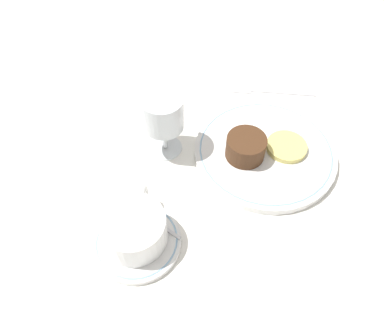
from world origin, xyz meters
name	(u,v)px	position (x,y,z in m)	size (l,w,h in m)	color
ground_plane	(238,147)	(0.00, 0.00, 0.00)	(3.00, 3.00, 0.00)	white
dinner_plate	(265,152)	(-0.01, -0.05, 0.01)	(0.26, 0.26, 0.01)	white
saucer	(137,241)	(-0.22, 0.14, 0.01)	(0.14, 0.14, 0.01)	white
coffee_cup	(134,229)	(-0.22, 0.14, 0.04)	(0.13, 0.10, 0.05)	white
spoon	(146,215)	(-0.18, 0.13, 0.01)	(0.06, 0.11, 0.00)	silver
wine_glass	(163,116)	(-0.03, 0.13, 0.09)	(0.07, 0.07, 0.12)	silver
fork	(261,91)	(0.17, -0.03, 0.00)	(0.03, 0.19, 0.01)	silver
dessert_cake	(246,147)	(-0.03, -0.01, 0.04)	(0.07, 0.07, 0.04)	#4C2D19
pineapple_slice	(287,145)	(0.00, -0.09, 0.02)	(0.07, 0.07, 0.01)	#EFE075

